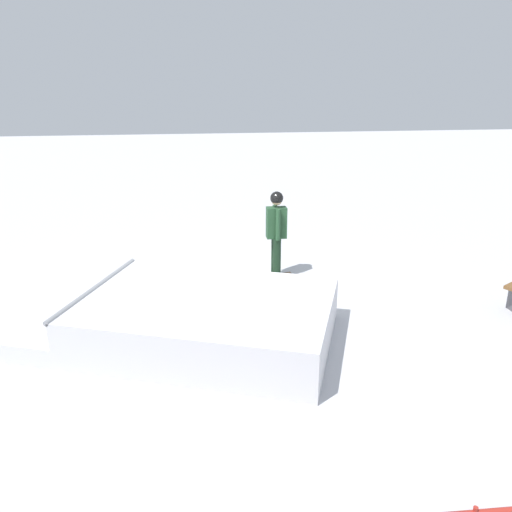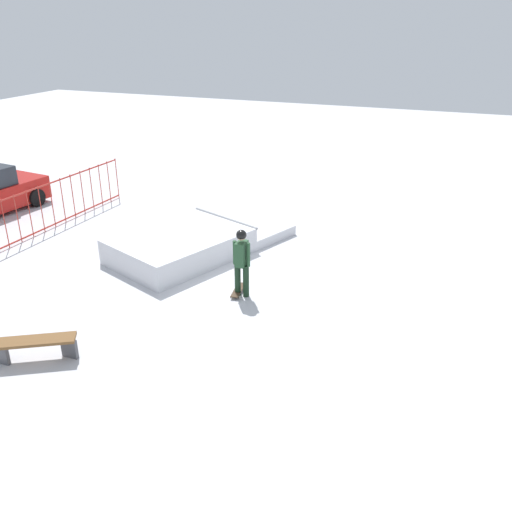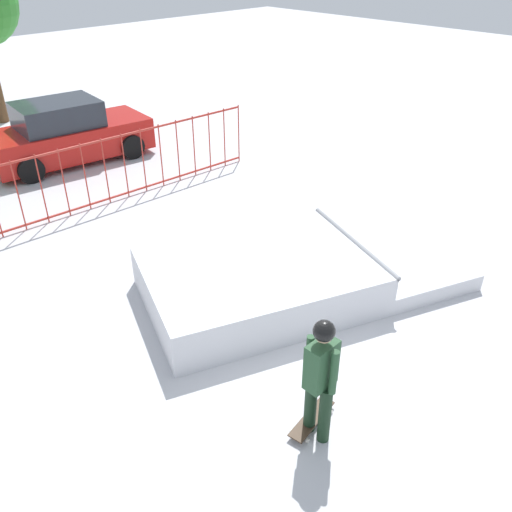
# 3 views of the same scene
# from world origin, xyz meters

# --- Properties ---
(ground_plane) EXTENTS (60.00, 60.00, 0.00)m
(ground_plane) POSITION_xyz_m (0.00, 0.00, 0.00)
(ground_plane) COLOR silver
(skate_ramp) EXTENTS (5.97, 4.37, 0.74)m
(skate_ramp) POSITION_xyz_m (0.97, 0.87, 0.32)
(skate_ramp) COLOR silver
(skate_ramp) RESTS_ON ground
(skater) EXTENTS (0.38, 0.44, 1.73)m
(skater) POSITION_xyz_m (-0.96, -1.48, 1.01)
(skater) COLOR black
(skater) RESTS_ON ground
(skateboard) EXTENTS (0.82, 0.36, 0.09)m
(skateboard) POSITION_xyz_m (-0.87, -1.34, 0.08)
(skateboard) COLOR #3F2D1E
(skateboard) RESTS_ON ground
(perimeter_fence) EXTENTS (9.17, 0.40, 1.50)m
(perimeter_fence) POSITION_xyz_m (-0.00, 6.07, 0.77)
(perimeter_fence) COLOR #B22D23
(perimeter_fence) RESTS_ON ground
(park_bench) EXTENTS (1.17, 1.58, 0.48)m
(park_bench) POSITION_xyz_m (-5.00, 1.26, 0.36)
(park_bench) COLOR brown
(park_bench) RESTS_ON ground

